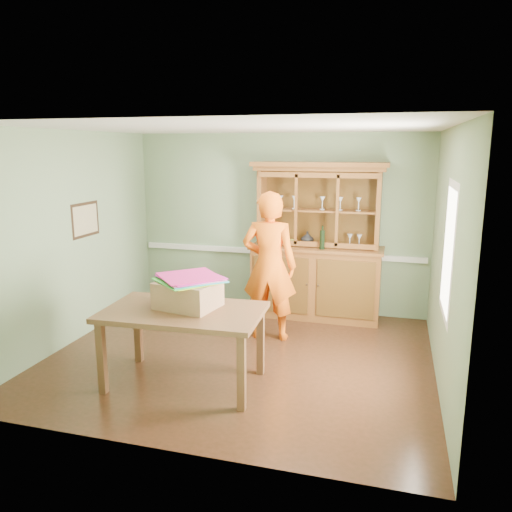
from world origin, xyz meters
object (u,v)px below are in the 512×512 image
(china_hutch, at_px, (316,264))
(cardboard_box, at_px, (188,294))
(person, at_px, (269,266))
(dining_table, at_px, (183,319))

(china_hutch, xyz_separation_m, cardboard_box, (-0.98, -2.46, 0.17))
(cardboard_box, relative_size, person, 0.31)
(china_hutch, height_order, dining_table, china_hutch)
(china_hutch, height_order, cardboard_box, china_hutch)
(china_hutch, bearing_deg, dining_table, -111.40)
(china_hutch, bearing_deg, person, -114.20)
(dining_table, bearing_deg, cardboard_box, 76.99)
(china_hutch, xyz_separation_m, person, (-0.46, -1.02, 0.18))
(dining_table, xyz_separation_m, cardboard_box, (0.02, 0.10, 0.24))
(dining_table, height_order, cardboard_box, cardboard_box)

